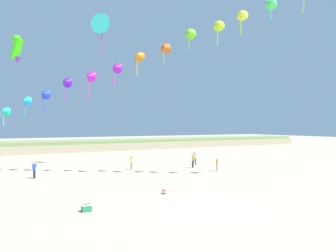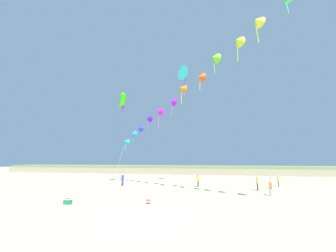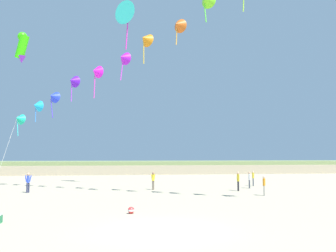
% 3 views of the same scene
% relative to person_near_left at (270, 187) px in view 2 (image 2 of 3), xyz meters
% --- Properties ---
extents(ground_plane, '(240.00, 240.00, 0.00)m').
position_rel_person_near_left_xyz_m(ground_plane, '(-9.37, -11.45, -0.88)').
color(ground_plane, tan).
extents(dune_ridge, '(120.00, 11.58, 2.13)m').
position_rel_person_near_left_xyz_m(dune_ridge, '(-9.37, 36.61, 0.18)').
color(dune_ridge, tan).
rests_on(dune_ridge, ground).
extents(person_near_left, '(0.28, 0.52, 1.53)m').
position_rel_person_near_left_xyz_m(person_near_left, '(0.00, 0.00, 0.00)').
color(person_near_left, gray).
rests_on(person_near_left, ground).
extents(person_near_right, '(0.52, 0.39, 1.64)m').
position_rel_person_near_left_xyz_m(person_near_right, '(-18.60, 4.87, 0.07)').
color(person_near_right, '#282D4C').
rests_on(person_near_right, ground).
extents(person_mid_center, '(0.24, 0.53, 1.54)m').
position_rel_person_near_left_xyz_m(person_mid_center, '(2.49, 8.50, 0.01)').
color(person_mid_center, '#474C56').
rests_on(person_mid_center, ground).
extents(person_far_left, '(0.21, 0.55, 1.56)m').
position_rel_person_near_left_xyz_m(person_far_left, '(1.15, 6.09, 0.02)').
color(person_far_left, '#474C56').
rests_on(person_far_left, ground).
extents(person_far_right, '(0.23, 0.58, 1.65)m').
position_rel_person_near_left_xyz_m(person_far_right, '(-0.73, 3.86, 0.07)').
color(person_far_right, black).
rests_on(person_far_right, ground).
extents(person_far_center, '(0.44, 0.45, 1.59)m').
position_rel_person_near_left_xyz_m(person_far_center, '(-8.01, 5.98, 0.04)').
color(person_far_center, '#726656').
rests_on(person_far_center, ground).
extents(kite_banner_string, '(27.58, 21.29, 18.52)m').
position_rel_person_near_left_xyz_m(kite_banner_string, '(-8.98, 1.35, 11.46)').
color(kite_banner_string, '#18C097').
extents(large_kite_low_lead, '(1.62, 1.43, 2.88)m').
position_rel_person_near_left_xyz_m(large_kite_low_lead, '(-20.04, 7.11, 12.24)').
color(large_kite_low_lead, '#36E90E').
extents(large_kite_mid_trail, '(2.49, 2.25, 5.14)m').
position_rel_person_near_left_xyz_m(large_kite_mid_trail, '(-10.39, 10.08, 17.09)').
color(large_kite_mid_trail, '#38E4D3').
extents(beach_cooler, '(0.58, 0.41, 0.46)m').
position_rel_person_near_left_xyz_m(beach_cooler, '(-16.78, -8.90, -0.67)').
color(beach_cooler, '#23844C').
rests_on(beach_cooler, ground).
extents(beach_ball, '(0.36, 0.36, 0.36)m').
position_rel_person_near_left_xyz_m(beach_ball, '(-10.51, -7.08, -0.70)').
color(beach_ball, red).
rests_on(beach_ball, ground).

